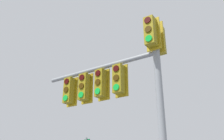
# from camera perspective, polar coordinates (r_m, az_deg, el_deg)

# --- Properties ---
(signal_mast_assembly) EXTENTS (3.51, 3.37, 6.04)m
(signal_mast_assembly) POSITION_cam_1_polar(r_m,az_deg,el_deg) (7.57, 2.06, -2.76)
(signal_mast_assembly) COLOR gray
(signal_mast_assembly) RESTS_ON ground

